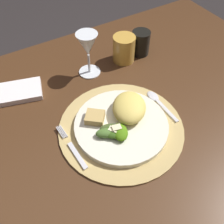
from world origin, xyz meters
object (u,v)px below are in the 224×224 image
wine_glass (88,47)px  dark_tumbler (141,43)px  dining_table (95,143)px  napkin (21,91)px  amber_tumbler (124,49)px  dinner_plate (121,125)px  fork (73,148)px  spoon (157,101)px

wine_glass → dark_tumbler: wine_glass is taller
dining_table → napkin: 0.29m
dining_table → amber_tumbler: size_ratio=16.02×
dinner_plate → wine_glass: bearing=82.3°
amber_tumbler → dark_tumbler: size_ratio=1.06×
dining_table → napkin: napkin is taller
amber_tumbler → fork: bearing=-141.3°
dining_table → spoon: bearing=-10.7°
wine_glass → amber_tumbler: bearing=-0.1°
dinner_plate → napkin: dinner_plate is taller
dark_tumbler → wine_glass: bearing=-179.3°
napkin → amber_tumbler: 0.37m
spoon → napkin: bearing=144.1°
dining_table → wine_glass: bearing=64.7°
spoon → wine_glass: bearing=115.9°
fork → napkin: napkin is taller
dinner_plate → napkin: size_ratio=2.02×
dinner_plate → spoon: 0.15m
amber_tumbler → dinner_plate: bearing=-123.5°
dinner_plate → spoon: size_ratio=1.85×
napkin → amber_tumbler: amber_tumbler is taller
fork → amber_tumbler: 0.41m
dining_table → spoon: size_ratio=10.57×
fork → wine_glass: wine_glass is taller
amber_tumbler → dark_tumbler: bearing=2.4°
fork → napkin: size_ratio=1.23×
dinner_plate → amber_tumbler: (0.17, 0.26, 0.03)m
dinner_plate → fork: 0.15m
dining_table → dark_tumbler: size_ratio=17.06×
fork → dinner_plate: bearing=-1.2°
fork → amber_tumbler: size_ratio=1.70×
fork → napkin: bearing=100.7°
fork → dark_tumbler: 0.47m
fork → spoon: bearing=4.8°
dining_table → wine_glass: wine_glass is taller
spoon → amber_tumbler: bearing=84.0°
fork → dark_tumbler: (0.39, 0.26, 0.04)m
dining_table → napkin: size_ratio=11.54×
fork → wine_glass: bearing=54.5°
spoon → napkin: 0.43m
fork → amber_tumbler: bearing=38.7°
dinner_plate → spoon: (0.15, 0.03, -0.01)m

